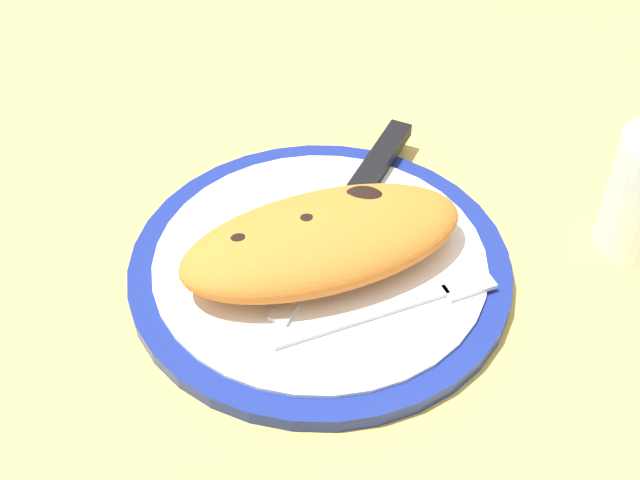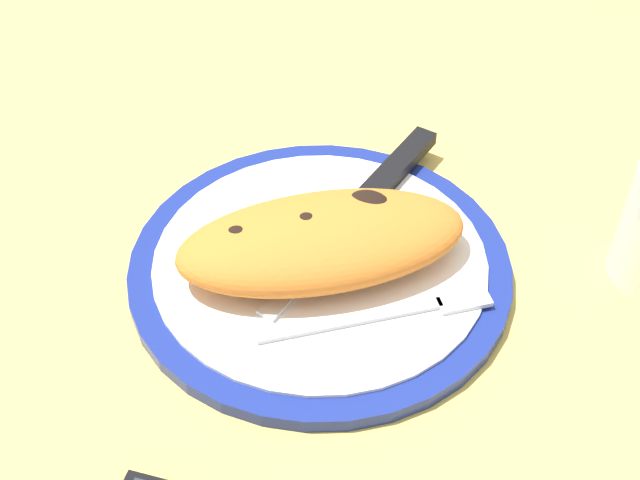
# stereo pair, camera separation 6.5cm
# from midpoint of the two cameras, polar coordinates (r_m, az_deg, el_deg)

# --- Properties ---
(ground_plane) EXTENTS (1.50, 1.50, 0.03)m
(ground_plane) POSITION_cam_midpoint_polar(r_m,az_deg,el_deg) (0.69, -2.72, -3.16)
(ground_plane) COLOR #DBB756
(plate) EXTENTS (0.30, 0.30, 0.02)m
(plate) POSITION_cam_midpoint_polar(r_m,az_deg,el_deg) (0.67, -2.78, -1.86)
(plate) COLOR navy
(plate) RESTS_ON ground_plane
(calzone) EXTENTS (0.23, 0.13, 0.05)m
(calzone) POSITION_cam_midpoint_polar(r_m,az_deg,el_deg) (0.64, -2.79, -0.21)
(calzone) COLOR orange
(calzone) RESTS_ON plate
(fork) EXTENTS (0.18, 0.03, 0.00)m
(fork) POSITION_cam_midpoint_polar(r_m,az_deg,el_deg) (0.63, 2.75, -4.45)
(fork) COLOR silver
(fork) RESTS_ON plate
(knife) EXTENTS (0.21, 0.17, 0.01)m
(knife) POSITION_cam_midpoint_polar(r_m,az_deg,el_deg) (0.72, 0.43, 3.69)
(knife) COLOR silver
(knife) RESTS_ON plate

